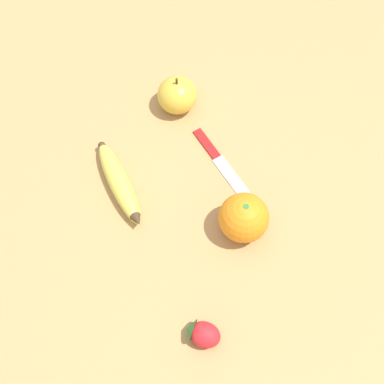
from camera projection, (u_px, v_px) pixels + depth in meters
ground_plane at (154, 183)px, 0.96m from camera, size 3.00×3.00×0.00m
banana at (120, 183)px, 0.94m from camera, size 0.14×0.16×0.04m
orange at (244, 218)px, 0.88m from camera, size 0.08×0.08×0.08m
strawberry at (202, 334)px, 0.82m from camera, size 0.04×0.06×0.04m
apple at (177, 95)px, 1.01m from camera, size 0.08×0.08×0.08m
paring_knife at (218, 159)px, 0.98m from camera, size 0.11×0.15×0.01m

